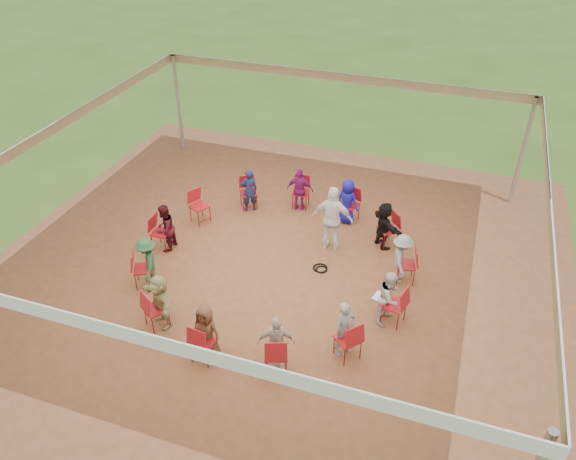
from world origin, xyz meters
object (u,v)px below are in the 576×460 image
(standing_person, at_px, (333,219))
(chair_9, at_px, (156,309))
(person_seated_7, at_px, (148,262))
(person_seated_10, at_px, (276,343))
(chair_5, at_px, (249,193))
(chair_12, at_px, (348,339))
(person_seated_2, at_px, (384,225))
(chair_10, at_px, (204,342))
(person_seated_6, at_px, (165,228))
(person_seated_11, at_px, (345,329))
(chair_0, at_px, (394,305))
(person_seated_0, at_px, (390,297))
(person_seated_8, at_px, (160,301))
(laptop, at_px, (382,295))
(chair_8, at_px, (143,269))
(chair_11, at_px, (276,354))
(chair_1, at_px, (406,265))
(chair_6, at_px, (200,207))
(person_seated_1, at_px, (401,259))
(person_seated_3, at_px, (347,201))
(chair_7, at_px, (161,233))
(cable_coil, at_px, (321,269))
(person_seated_4, at_px, (300,190))
(person_seated_9, at_px, (206,332))
(chair_4, at_px, (301,193))
(chair_2, at_px, (388,230))
(person_seated_5, at_px, (249,190))

(standing_person, bearing_deg, chair_9, 54.19)
(person_seated_7, relative_size, person_seated_10, 1.00)
(chair_5, relative_size, chair_12, 1.00)
(chair_12, height_order, person_seated_2, person_seated_2)
(chair_10, height_order, person_seated_6, person_seated_6)
(person_seated_7, xyz_separation_m, person_seated_11, (4.54, -0.57, 0.00))
(chair_0, xyz_separation_m, chair_12, (-0.65, -1.23, 0.00))
(person_seated_0, height_order, person_seated_8, same)
(chair_10, height_order, person_seated_8, person_seated_8)
(person_seated_2, distance_m, laptop, 2.51)
(chair_8, height_order, person_seated_0, person_seated_0)
(chair_11, height_order, standing_person, standing_person)
(person_seated_10, height_order, laptop, person_seated_10)
(chair_1, height_order, chair_6, same)
(person_seated_1, distance_m, person_seated_11, 2.59)
(person_seated_8, xyz_separation_m, laptop, (4.13, 1.64, -0.03))
(chair_8, bearing_deg, chair_10, 27.69)
(chair_0, xyz_separation_m, laptop, (-0.28, 0.07, 0.12))
(person_seated_2, xyz_separation_m, person_seated_11, (-0.02, -3.69, 0.00))
(chair_9, distance_m, person_seated_0, 4.68)
(chair_12, bearing_deg, laptop, 25.63)
(person_seated_1, bearing_deg, chair_0, 171.05)
(person_seated_8, bearing_deg, person_seated_3, 96.92)
(person_seated_3, distance_m, person_seated_10, 5.20)
(person_seated_0, height_order, person_seated_10, same)
(chair_0, height_order, chair_9, same)
(chair_0, xyz_separation_m, person_seated_1, (-0.11, 1.36, 0.16))
(chair_7, height_order, standing_person, standing_person)
(chair_7, xyz_separation_m, person_seated_0, (5.60, -0.69, 0.16))
(chair_10, relative_size, chair_12, 1.00)
(chair_7, bearing_deg, chair_8, 13.85)
(person_seated_10, bearing_deg, cable_coil, 70.05)
(chair_7, bearing_deg, laptop, 83.43)
(person_seated_4, xyz_separation_m, laptop, (2.86, -3.40, -0.03))
(chair_6, distance_m, person_seated_9, 4.68)
(cable_coil, bearing_deg, person_seated_3, 88.58)
(chair_4, distance_m, cable_coil, 2.77)
(chair_0, height_order, laptop, chair_0)
(chair_4, relative_size, person_seated_8, 0.75)
(chair_5, distance_m, person_seated_10, 5.64)
(chair_2, relative_size, standing_person, 0.54)
(chair_9, relative_size, person_seated_8, 0.75)
(chair_1, distance_m, chair_8, 5.76)
(chair_1, xyz_separation_m, person_seated_9, (-3.17, -3.44, 0.16))
(chair_5, distance_m, person_seated_4, 1.37)
(person_seated_5, bearing_deg, person_seated_3, 152.31)
(chair_9, bearing_deg, chair_12, 41.54)
(person_seated_0, xyz_separation_m, cable_coil, (-1.75, 1.14, -0.59))
(chair_0, relative_size, chair_12, 1.00)
(chair_1, height_order, person_seated_7, person_seated_7)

